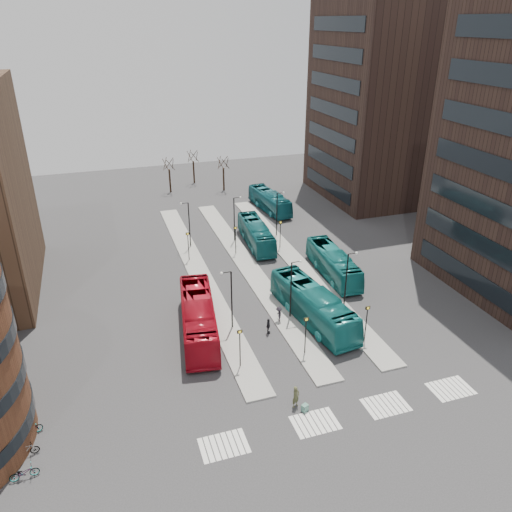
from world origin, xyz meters
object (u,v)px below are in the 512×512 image
object	(u,v)px
suitcase	(305,408)
bicycle_mid	(26,450)
traveller	(296,397)
bicycle_far	(29,430)
commuter_b	(268,326)
red_bus	(198,318)
commuter_c	(279,314)
teal_bus_b	(256,234)
teal_bus_d	(270,201)
teal_bus_c	(333,263)
teal_bus_a	(313,305)
bicycle_near	(24,473)
commuter_a	(211,315)

from	to	relation	value
suitcase	bicycle_mid	distance (m)	19.85
traveller	bicycle_far	bearing A→B (deg)	143.97
traveller	commuter_b	size ratio (longest dim) A/B	1.19
red_bus	commuter_c	xyz separation A→B (m)	(7.91, -0.49, -0.93)
red_bus	bicycle_mid	world-z (taller)	red_bus
bicycle_far	bicycle_mid	bearing A→B (deg)	162.82
red_bus	bicycle_mid	xyz separation A→B (m)	(-14.35, -10.80, -1.26)
teal_bus_b	teal_bus_d	distance (m)	13.44
red_bus	teal_bus_c	size ratio (longest dim) A/B	1.13
commuter_c	bicycle_mid	distance (m)	24.53
teal_bus_d	commuter_c	size ratio (longest dim) A/B	6.55
teal_bus_b	teal_bus_c	bearing A→B (deg)	-59.13
teal_bus_d	teal_bus_a	bearing A→B (deg)	-107.87
red_bus	commuter_b	xyz separation A→B (m)	(6.27, -2.00, -0.99)
teal_bus_b	commuter_b	world-z (taller)	teal_bus_b
teal_bus_b	bicycle_far	bearing A→B (deg)	-130.29
commuter_c	bicycle_mid	xyz separation A→B (m)	(-22.26, -10.31, -0.33)
traveller	commuter_c	world-z (taller)	traveller
red_bus	teal_bus_a	bearing A→B (deg)	2.09
teal_bus_a	teal_bus_d	size ratio (longest dim) A/B	1.16
teal_bus_c	bicycle_far	bearing A→B (deg)	-150.36
traveller	bicycle_mid	world-z (taller)	traveller
teal_bus_d	bicycle_near	world-z (taller)	teal_bus_d
bicycle_mid	bicycle_near	bearing A→B (deg)	172.41
teal_bus_a	commuter_a	world-z (taller)	teal_bus_a
teal_bus_a	teal_bus_b	distance (m)	19.27
commuter_c	teal_bus_d	bearing A→B (deg)	173.72
teal_bus_c	bicycle_near	distance (m)	37.27
suitcase	bicycle_far	distance (m)	20.14
teal_bus_b	traveller	bearing A→B (deg)	-98.77
bicycle_near	bicycle_far	bearing A→B (deg)	-6.12
bicycle_mid	bicycle_far	distance (m)	1.98
commuter_c	bicycle_near	distance (m)	25.40
commuter_a	commuter_b	bearing A→B (deg)	145.09
commuter_c	bicycle_near	world-z (taller)	commuter_c
suitcase	bicycle_far	size ratio (longest dim) A/B	0.31
suitcase	teal_bus_c	distance (m)	22.99
teal_bus_a	teal_bus_b	bearing A→B (deg)	81.07
suitcase	teal_bus_c	xyz separation A→B (m)	(11.96, 19.59, 1.26)
teal_bus_a	commuter_a	bearing A→B (deg)	155.75
commuter_b	bicycle_far	size ratio (longest dim) A/B	0.81
commuter_c	bicycle_far	xyz separation A→B (m)	(-22.26, -8.33, -0.33)
teal_bus_a	commuter_b	xyz separation A→B (m)	(-4.88, -0.72, -0.99)
commuter_b	bicycle_near	size ratio (longest dim) A/B	0.84
suitcase	commuter_b	size ratio (longest dim) A/B	0.38
teal_bus_c	commuter_b	bearing A→B (deg)	-138.08
suitcase	bicycle_far	world-z (taller)	bicycle_far
traveller	commuter_a	world-z (taller)	traveller
bicycle_near	teal_bus_c	bearing A→B (deg)	-64.46
teal_bus_c	teal_bus_a	bearing A→B (deg)	-124.04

